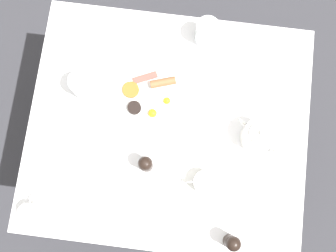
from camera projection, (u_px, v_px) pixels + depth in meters
ground_plane at (168, 151)px, 2.21m from camera, size 8.00×8.00×0.00m
table at (168, 131)px, 1.54m from camera, size 0.90×1.04×0.76m
breakfast_plate at (149, 96)px, 1.47m from camera, size 0.27×0.27×0.04m
teapot_near at (259, 136)px, 1.40m from camera, size 0.12×0.18×0.12m
teacup_with_saucer_left at (204, 182)px, 1.40m from camera, size 0.16×0.16×0.06m
water_glass_tall at (83, 86)px, 1.42m from camera, size 0.08×0.08×0.12m
water_glass_short at (207, 32)px, 1.47m from camera, size 0.08×0.08×0.11m
creamer_jug at (30, 212)px, 1.37m from camera, size 0.09×0.07×0.06m
pepper_grinder at (232, 243)px, 1.33m from camera, size 0.05×0.05×0.11m
salt_grinder at (146, 164)px, 1.38m from camera, size 0.05×0.05×0.11m
napkin_folded at (99, 160)px, 1.43m from camera, size 0.17×0.20×0.01m
fork_by_plate at (105, 35)px, 1.52m from camera, size 0.13×0.13×0.00m
knife_by_plate at (273, 70)px, 1.50m from camera, size 0.10×0.22×0.00m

